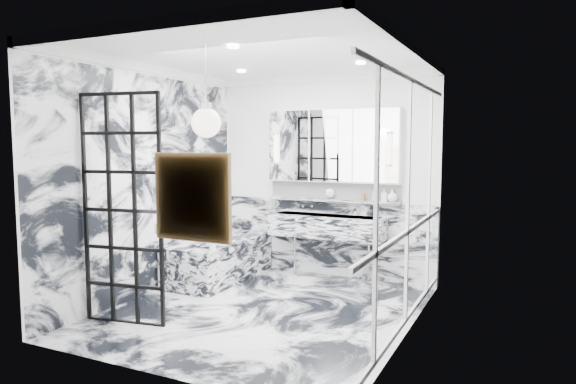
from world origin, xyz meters
The scene contains 25 objects.
floor centered at (0.00, 0.00, 0.00)m, with size 3.60×3.60×0.00m, color silver.
ceiling centered at (0.00, 0.00, 2.80)m, with size 3.60×3.60×0.00m, color white.
wall_back centered at (0.00, 1.80, 1.40)m, with size 3.60×3.60×0.00m, color white.
wall_front centered at (0.00, -1.80, 1.40)m, with size 3.60×3.60×0.00m, color white.
wall_left centered at (-1.60, 0.00, 1.40)m, with size 3.60×3.60×0.00m, color white.
wall_right centered at (1.60, 0.00, 1.40)m, with size 3.60×3.60×0.00m, color white.
marble_clad_back centered at (0.00, 1.78, 0.53)m, with size 3.18×0.05×1.05m, color silver.
marble_clad_left centered at (-1.59, 0.00, 1.34)m, with size 0.02×3.56×2.68m, color silver.
panel_molding centered at (1.58, 0.00, 1.30)m, with size 0.03×3.40×2.30m, color white.
soap_bottle_a centered at (0.77, 1.71, 1.18)m, with size 0.07×0.07×0.18m, color #8C5919.
soap_bottle_b centered at (0.89, 1.71, 1.18)m, with size 0.08×0.08×0.17m, color #4C4C51.
soap_bottle_c centered at (1.00, 1.71, 1.17)m, with size 0.13×0.13×0.17m, color silver.
face_pot centered at (0.12, 1.71, 1.17)m, with size 0.13×0.13×0.13m, color white.
amber_bottle centered at (0.60, 1.71, 1.14)m, with size 0.04×0.04×0.10m, color #8C5919.
flower_vase centered at (-0.86, 0.28, 0.61)m, with size 0.08×0.08×0.12m, color silver.
crittall_door centered at (-1.11, -0.98, 1.17)m, with size 0.88×0.04×2.35m, color black, non-canonical shape.
artwork centered at (0.34, -1.76, 1.45)m, with size 0.57×0.05×0.57m, color #C47614.
pendant_light centered at (0.12, -1.24, 2.03)m, with size 0.25×0.25×0.25m, color white.
trough_sink centered at (0.15, 1.55, 0.73)m, with size 1.60×0.45×0.30m, color silver.
ledge centered at (0.15, 1.72, 1.07)m, with size 1.90×0.14×0.04m, color silver.
subway_tile centered at (0.15, 1.78, 1.21)m, with size 1.90×0.03×0.23m, color white.
mirror_cabinet centered at (0.15, 1.73, 1.82)m, with size 1.90×0.16×1.00m, color white.
sconce_left centered at (-0.67, 1.63, 1.78)m, with size 0.07×0.07×0.40m, color white.
sconce_right centered at (0.97, 1.63, 1.78)m, with size 0.07×0.07×0.40m, color white.
bathtub centered at (-1.18, 0.90, 0.28)m, with size 0.75×1.65×0.55m, color silver.
Camera 1 is at (2.66, -4.92, 1.85)m, focal length 32.00 mm.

